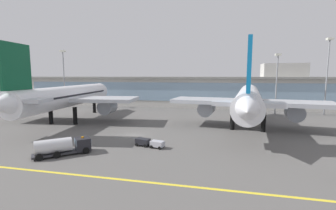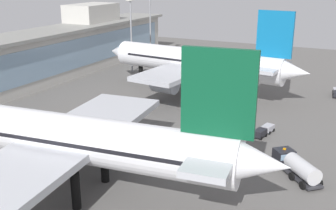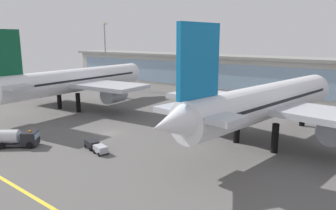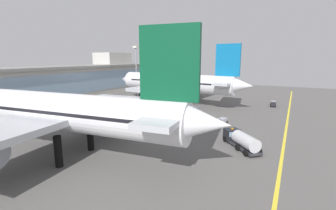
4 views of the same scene
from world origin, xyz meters
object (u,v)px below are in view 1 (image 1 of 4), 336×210
at_px(airliner_near_left, 68,97).
at_px(airliner_near_right, 249,100).
at_px(baggage_tug_near, 149,143).
at_px(apron_light_mast_east, 277,74).
at_px(apron_light_mast_west, 64,70).
at_px(apron_light_mast_centre, 328,66).
at_px(fuel_tanker_truck, 64,146).

height_order(airliner_near_left, airliner_near_right, airliner_near_right).
relative_size(airliner_near_left, baggage_tug_near, 9.31).
bearing_deg(apron_light_mast_east, airliner_near_left, -155.99).
bearing_deg(baggage_tug_near, apron_light_mast_west, -29.33).
height_order(airliner_near_left, apron_light_mast_centre, apron_light_mast_centre).
height_order(airliner_near_left, baggage_tug_near, airliner_near_left).
distance_m(fuel_tanker_truck, apron_light_mast_west, 66.91).
bearing_deg(apron_light_mast_east, airliner_near_right, -114.99).
bearing_deg(airliner_near_left, airliner_near_right, -92.93).
bearing_deg(baggage_tug_near, apron_light_mast_east, -111.87).
xyz_separation_m(airliner_near_right, apron_light_mast_centre, (27.18, 26.83, 9.20)).
height_order(airliner_near_left, apron_light_mast_east, apron_light_mast_east).
distance_m(airliner_near_right, apron_light_mast_east, 27.44).
height_order(apron_light_mast_centre, apron_light_mast_east, apron_light_mast_centre).
distance_m(baggage_tug_near, apron_light_mast_east, 55.91).
relative_size(fuel_tanker_truck, apron_light_mast_centre, 0.33).
bearing_deg(airliner_near_left, apron_light_mast_east, -72.07).
bearing_deg(airliner_near_right, airliner_near_left, 99.48).
distance_m(apron_light_mast_centre, apron_light_mast_east, 16.36).
distance_m(airliner_near_left, baggage_tug_near, 35.26).
bearing_deg(apron_light_mast_centre, apron_light_mast_east, -170.54).
bearing_deg(apron_light_mast_centre, apron_light_mast_west, -178.88).
bearing_deg(fuel_tanker_truck, apron_light_mast_centre, 0.55).
height_order(airliner_near_left, apron_light_mast_west, apron_light_mast_west).
xyz_separation_m(airliner_near_right, fuel_tanker_truck, (-32.03, -28.11, -5.69)).
xyz_separation_m(baggage_tug_near, apron_light_mast_centre, (46.64, 47.55, 15.61)).
relative_size(airliner_near_left, airliner_near_right, 1.05).
xyz_separation_m(airliner_near_right, apron_light_mast_east, (11.27, 24.18, 6.45)).
height_order(airliner_near_right, baggage_tug_near, airliner_near_right).
xyz_separation_m(airliner_near_left, airliner_near_right, (49.08, 2.70, 0.00)).
relative_size(fuel_tanker_truck, apron_light_mast_west, 0.35).
relative_size(airliner_near_left, apron_light_mast_east, 2.64).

